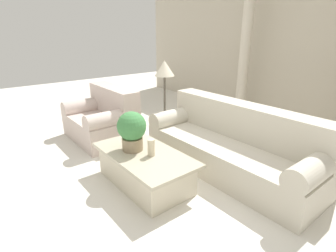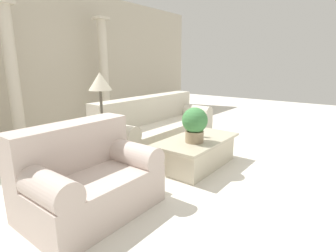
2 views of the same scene
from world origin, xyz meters
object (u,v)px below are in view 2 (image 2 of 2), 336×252
(sofa_long, at_px, (156,127))
(coffee_table, at_px, (197,152))
(loveseat, at_px, (87,177))
(floor_lamp, at_px, (100,89))
(potted_plant, at_px, (195,123))

(sofa_long, bearing_deg, coffee_table, -110.82)
(loveseat, bearing_deg, floor_lamp, 41.66)
(potted_plant, bearing_deg, coffee_table, 18.33)
(coffee_table, distance_m, potted_plant, 0.51)
(sofa_long, bearing_deg, floor_lamp, -174.63)
(floor_lamp, bearing_deg, coffee_table, -48.63)
(sofa_long, xyz_separation_m, loveseat, (-2.18, -0.87, 0.01))
(sofa_long, relative_size, loveseat, 1.91)
(sofa_long, height_order, floor_lamp, floor_lamp)
(coffee_table, bearing_deg, sofa_long, 69.18)
(coffee_table, distance_m, floor_lamp, 1.67)
(coffee_table, bearing_deg, loveseat, 170.61)
(loveseat, relative_size, floor_lamp, 0.93)
(loveseat, distance_m, coffee_table, 1.77)
(coffee_table, relative_size, floor_lamp, 0.99)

